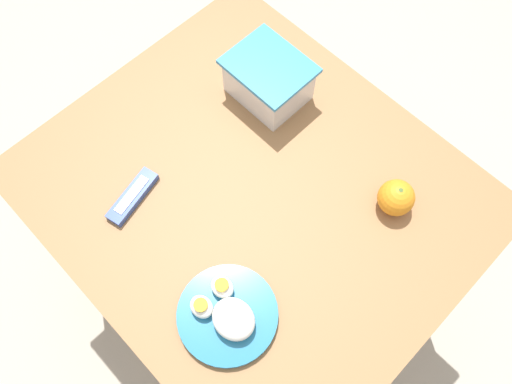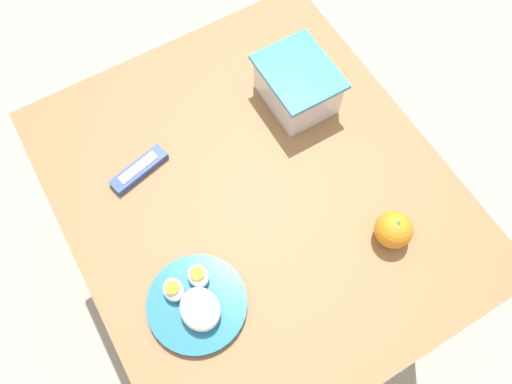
{
  "view_description": "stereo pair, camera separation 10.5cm",
  "coord_description": "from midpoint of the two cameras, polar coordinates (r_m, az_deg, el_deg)",
  "views": [
    {
      "loc": [
        0.32,
        -0.31,
        1.73
      ],
      "look_at": [
        0.02,
        -0.01,
        0.77
      ],
      "focal_mm": 35.0,
      "sensor_mm": 36.0,
      "label": 1
    },
    {
      "loc": [
        0.39,
        -0.23,
        1.73
      ],
      "look_at": [
        0.02,
        -0.01,
        0.77
      ],
      "focal_mm": 35.0,
      "sensor_mm": 36.0,
      "label": 2
    }
  ],
  "objects": [
    {
      "name": "table",
      "position": [
        1.17,
        -2.84,
        -1.83
      ],
      "size": [
        0.92,
        0.8,
        0.74
      ],
      "color": "#996B42",
      "rests_on": "ground_plane"
    },
    {
      "name": "ground_plane",
      "position": [
        1.79,
        -1.88,
        -9.69
      ],
      "size": [
        10.0,
        10.0,
        0.0
      ],
      "primitive_type": "plane",
      "color": "#B2A899"
    },
    {
      "name": "food_container",
      "position": [
        1.17,
        -1.17,
        12.27
      ],
      "size": [
        0.18,
        0.15,
        0.11
      ],
      "color": "white",
      "rests_on": "table"
    },
    {
      "name": "orange_fruit",
      "position": [
        1.06,
        13.04,
        -0.95
      ],
      "size": [
        0.08,
        0.08,
        0.08
      ],
      "color": "orange",
      "rests_on": "table"
    },
    {
      "name": "rice_plate",
      "position": [
        0.99,
        -6.41,
        -14.03
      ],
      "size": [
        0.2,
        0.2,
        0.06
      ],
      "color": "teal",
      "rests_on": "table"
    },
    {
      "name": "candy_bar",
      "position": [
        1.11,
        -16.56,
        -0.79
      ],
      "size": [
        0.07,
        0.14,
        0.02
      ],
      "color": "#334C9E",
      "rests_on": "table"
    }
  ]
}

